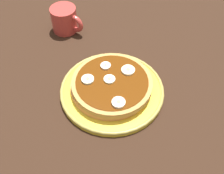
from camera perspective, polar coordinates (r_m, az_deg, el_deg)
The scene contains 9 objects.
ground_plane at distance 73.90cm, azimuth 0.00°, elevation -1.81°, with size 140.00×140.00×3.00cm, color black.
plate at distance 72.06cm, azimuth 0.00°, elevation -0.67°, with size 26.45×26.45×1.57cm.
pancake_stack at distance 70.56cm, azimuth -0.30°, elevation 0.46°, with size 20.33×20.43×3.18cm.
banana_slice_0 at distance 69.27cm, azimuth -0.62°, elevation 1.41°, with size 2.88×2.88×0.69cm.
banana_slice_1 at distance 72.45cm, azimuth -1.30°, elevation 4.27°, with size 2.64×2.64×0.77cm.
banana_slice_2 at distance 71.51cm, azimuth 3.26°, elevation 3.39°, with size 3.43×3.43×0.76cm.
banana_slice_3 at distance 69.56cm, azimuth -4.92°, elevation 1.51°, with size 3.13×3.13×0.79cm.
banana_slice_4 at distance 64.86cm, azimuth 1.32°, elevation -3.18°, with size 3.19×3.19×0.87cm.
coffee_mug at distance 89.37cm, azimuth -9.45°, elevation 13.33°, with size 10.82×7.79×7.63cm.
Camera 1 is at (23.55, -38.64, 56.93)cm, focal length 45.34 mm.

